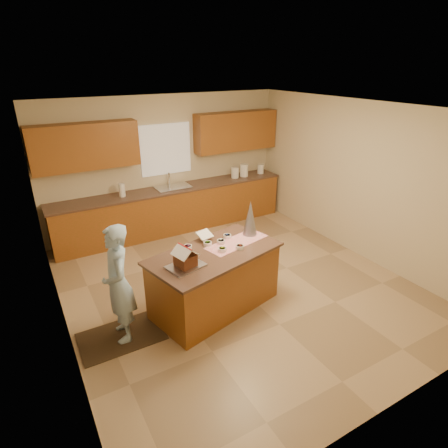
{
  "coord_description": "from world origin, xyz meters",
  "views": [
    {
      "loc": [
        -2.68,
        -4.3,
        3.27
      ],
      "look_at": [
        -0.1,
        0.2,
        1.0
      ],
      "focal_mm": 29.95,
      "sensor_mm": 36.0,
      "label": 1
    }
  ],
  "objects": [
    {
      "name": "baking_tray",
      "position": [
        -1.07,
        -0.52,
        0.9
      ],
      "size": [
        0.51,
        0.43,
        0.02
      ],
      "primitive_type": "cube",
      "rotation": [
        0.0,
        0.0,
        0.24
      ],
      "color": "silver",
      "rests_on": "island_top"
    },
    {
      "name": "wall_back",
      "position": [
        0.0,
        2.75,
        1.35
      ],
      "size": [
        5.5,
        5.5,
        0.0
      ],
      "primitive_type": "plane",
      "color": "beige",
      "rests_on": "floor"
    },
    {
      "name": "faucet",
      "position": [
        0.0,
        2.63,
        1.06
      ],
      "size": [
        0.03,
        0.03,
        0.28
      ],
      "primitive_type": "cylinder",
      "color": "silver",
      "rests_on": "back_counter_top"
    },
    {
      "name": "candy_bowls",
      "position": [
        -0.44,
        -0.21,
        0.92
      ],
      "size": [
        0.76,
        0.49,
        0.05
      ],
      "color": "#DD4327",
      "rests_on": "island_top"
    },
    {
      "name": "wall_front",
      "position": [
        0.0,
        -2.75,
        1.35
      ],
      "size": [
        5.5,
        5.5,
        0.0
      ],
      "primitive_type": "plane",
      "color": "beige",
      "rests_on": "floor"
    },
    {
      "name": "table_runner",
      "position": [
        -0.14,
        -0.24,
        0.89
      ],
      "size": [
        1.02,
        0.57,
        0.01
      ],
      "primitive_type": "cube",
      "rotation": [
        0.0,
        0.0,
        0.24
      ],
      "color": "red",
      "rests_on": "island_top"
    },
    {
      "name": "paper_towel",
      "position": [
        -1.02,
        2.45,
        1.04
      ],
      "size": [
        0.11,
        0.11,
        0.25
      ],
      "primitive_type": "cylinder",
      "color": "white",
      "rests_on": "back_counter_top"
    },
    {
      "name": "wall_left",
      "position": [
        -2.5,
        0.0,
        1.35
      ],
      "size": [
        5.5,
        5.5,
        0.0
      ],
      "primitive_type": "plane",
      "color": "beige",
      "rests_on": "floor"
    },
    {
      "name": "canister_b",
      "position": [
        1.7,
        2.45,
        1.06
      ],
      "size": [
        0.19,
        0.19,
        0.27
      ],
      "primitive_type": "cylinder",
      "color": "white",
      "rests_on": "back_counter_top"
    },
    {
      "name": "cookbook",
      "position": [
        -0.51,
        0.05,
        0.98
      ],
      "size": [
        0.25,
        0.21,
        0.09
      ],
      "primitive_type": "cube",
      "rotation": [
        -1.13,
        0.0,
        0.24
      ],
      "color": "white",
      "rests_on": "island_top"
    },
    {
      "name": "floor",
      "position": [
        0.0,
        0.0,
        0.0
      ],
      "size": [
        5.5,
        5.5,
        0.0
      ],
      "primitive_type": "plane",
      "color": "tan",
      "rests_on": "ground"
    },
    {
      "name": "window_curtain",
      "position": [
        0.0,
        2.72,
        1.65
      ],
      "size": [
        1.05,
        0.03,
        1.0
      ],
      "primitive_type": "cube",
      "color": "white",
      "rests_on": "wall_back"
    },
    {
      "name": "island_base",
      "position": [
        -0.56,
        -0.34,
        0.43
      ],
      "size": [
        1.9,
        1.26,
        0.85
      ],
      "primitive_type": "cube",
      "rotation": [
        0.0,
        0.0,
        0.24
      ],
      "color": "#98471F",
      "rests_on": "floor"
    },
    {
      "name": "canister_a",
      "position": [
        1.47,
        2.45,
        1.03
      ],
      "size": [
        0.17,
        0.17,
        0.23
      ],
      "primitive_type": "cylinder",
      "color": "white",
      "rests_on": "back_counter_top"
    },
    {
      "name": "upper_cabinet_left",
      "position": [
        -1.55,
        2.57,
        1.9
      ],
      "size": [
        1.85,
        0.35,
        0.8
      ],
      "primitive_type": "cube",
      "color": "#9F5C22",
      "rests_on": "wall_back"
    },
    {
      "name": "back_counter_top",
      "position": [
        0.0,
        2.45,
        0.9
      ],
      "size": [
        4.85,
        0.63,
        0.04
      ],
      "primitive_type": "cube",
      "color": "brown",
      "rests_on": "back_counter_base"
    },
    {
      "name": "tinsel_tree",
      "position": [
        0.16,
        -0.12,
        1.16
      ],
      "size": [
        0.26,
        0.26,
        0.53
      ],
      "primitive_type": "cone",
      "rotation": [
        0.0,
        0.0,
        0.24
      ],
      "color": "#ACAEB9",
      "rests_on": "island_top"
    },
    {
      "name": "gingerbread_house",
      "position": [
        -1.07,
        -0.52,
        1.02
      ],
      "size": [
        0.32,
        0.33,
        0.27
      ],
      "color": "brown",
      "rests_on": "baking_tray"
    },
    {
      "name": "stone_accent",
      "position": [
        -2.48,
        -0.8,
        1.25
      ],
      "size": [
        0.0,
        2.5,
        2.5
      ],
      "primitive_type": "plane",
      "rotation": [
        1.57,
        0.0,
        1.57
      ],
      "color": "gray",
      "rests_on": "wall_left"
    },
    {
      "name": "back_counter_base",
      "position": [
        0.0,
        2.45,
        0.44
      ],
      "size": [
        4.8,
        0.6,
        0.88
      ],
      "primitive_type": "cube",
      "color": "#98471F",
      "rests_on": "floor"
    },
    {
      "name": "upper_cabinet_right",
      "position": [
        1.55,
        2.57,
        1.9
      ],
      "size": [
        1.85,
        0.35,
        0.8
      ],
      "primitive_type": "cube",
      "color": "#9F5C22",
      "rests_on": "wall_back"
    },
    {
      "name": "sink",
      "position": [
        0.0,
        2.45,
        0.89
      ],
      "size": [
        0.7,
        0.45,
        0.12
      ],
      "primitive_type": "cube",
      "color": "silver",
      "rests_on": "back_counter_top"
    },
    {
      "name": "wall_right",
      "position": [
        2.5,
        0.0,
        1.35
      ],
      "size": [
        5.5,
        5.5,
        0.0
      ],
      "primitive_type": "plane",
      "color": "beige",
      "rests_on": "floor"
    },
    {
      "name": "boy",
      "position": [
        -1.88,
        -0.32,
        0.78
      ],
      "size": [
        0.43,
        0.6,
        1.54
      ],
      "primitive_type": "imported",
      "rotation": [
        0.0,
        0.0,
        -1.67
      ],
      "color": "#B0D9FA",
      "rests_on": "rug"
    },
    {
      "name": "ceiling",
      "position": [
        0.0,
        0.0,
        2.7
      ],
      "size": [
        5.5,
        5.5,
        0.0
      ],
      "primitive_type": "plane",
      "color": "silver",
      "rests_on": "floor"
    },
    {
      "name": "canister_c",
      "position": [
        2.15,
        2.45,
        1.02
      ],
      "size": [
        0.15,
        0.15,
        0.21
      ],
      "primitive_type": "cylinder",
      "color": "white",
      "rests_on": "back_counter_top"
    },
    {
      "name": "rug",
      "position": [
        -1.93,
        -0.32,
        0.01
      ],
      "size": [
        1.05,
        0.68,
        0.01
      ],
      "primitive_type": "cube",
      "color": "black",
      "rests_on": "floor"
    },
    {
      "name": "island_top",
      "position": [
        -0.56,
        -0.34,
        0.87
      ],
      "size": [
        2.0,
        1.36,
        0.04
      ],
      "primitive_type": "cube",
      "rotation": [
        0.0,
        0.0,
        0.24
      ],
      "color": "brown",
      "rests_on": "island_base"
    }
  ]
}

